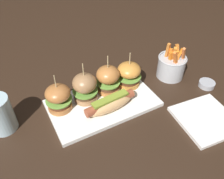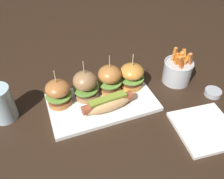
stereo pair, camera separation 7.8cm
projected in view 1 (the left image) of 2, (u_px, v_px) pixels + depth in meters
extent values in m
plane|color=black|center=(103.00, 105.00, 0.80)|extent=(3.00, 3.00, 0.00)
cube|color=white|center=(103.00, 103.00, 0.80)|extent=(0.36, 0.21, 0.01)
ellipsoid|color=#E0AB6D|center=(110.00, 104.00, 0.75)|extent=(0.17, 0.07, 0.05)
cylinder|color=brown|center=(110.00, 103.00, 0.75)|extent=(0.18, 0.04, 0.03)
cube|color=olive|center=(110.00, 99.00, 0.74)|extent=(0.13, 0.04, 0.01)
cylinder|color=#AC6834|center=(60.00, 106.00, 0.77)|extent=(0.08, 0.08, 0.02)
cylinder|color=#5C2F1B|center=(59.00, 102.00, 0.76)|extent=(0.07, 0.07, 0.02)
cylinder|color=#6B9E3D|center=(59.00, 100.00, 0.75)|extent=(0.09, 0.09, 0.00)
ellipsoid|color=#AC6834|center=(58.00, 93.00, 0.73)|extent=(0.08, 0.08, 0.05)
cylinder|color=tan|center=(56.00, 83.00, 0.70)|extent=(0.00, 0.00, 0.06)
cylinder|color=#9A6F47|center=(86.00, 97.00, 0.80)|extent=(0.08, 0.08, 0.02)
cylinder|color=#493320|center=(85.00, 93.00, 0.79)|extent=(0.07, 0.07, 0.02)
cylinder|color=#609338|center=(85.00, 91.00, 0.78)|extent=(0.09, 0.09, 0.00)
ellipsoid|color=#9A6F47|center=(84.00, 83.00, 0.76)|extent=(0.08, 0.08, 0.06)
cylinder|color=tan|center=(83.00, 72.00, 0.73)|extent=(0.00, 0.00, 0.06)
cylinder|color=#B46E36|center=(108.00, 88.00, 0.83)|extent=(0.08, 0.08, 0.02)
cylinder|color=brown|center=(108.00, 84.00, 0.82)|extent=(0.07, 0.07, 0.02)
cylinder|color=#6B9E3D|center=(108.00, 82.00, 0.81)|extent=(0.09, 0.09, 0.00)
ellipsoid|color=#B46E36|center=(108.00, 75.00, 0.79)|extent=(0.08, 0.08, 0.06)
cylinder|color=tan|center=(108.00, 64.00, 0.76)|extent=(0.00, 0.00, 0.06)
cylinder|color=#CD8536|center=(128.00, 82.00, 0.86)|extent=(0.08, 0.08, 0.02)
cylinder|color=#512C18|center=(129.00, 78.00, 0.85)|extent=(0.08, 0.08, 0.02)
cylinder|color=#6B9E3D|center=(129.00, 76.00, 0.84)|extent=(0.09, 0.09, 0.00)
ellipsoid|color=#CD8536|center=(129.00, 70.00, 0.82)|extent=(0.08, 0.08, 0.05)
cylinder|color=tan|center=(130.00, 60.00, 0.80)|extent=(0.00, 0.00, 0.06)
cylinder|color=#B7BABF|center=(171.00, 67.00, 0.90)|extent=(0.10, 0.10, 0.08)
torus|color=#B7BABF|center=(173.00, 58.00, 0.87)|extent=(0.11, 0.11, 0.01)
cube|color=orange|center=(170.00, 60.00, 0.87)|extent=(0.03, 0.02, 0.06)
cube|color=orange|center=(172.00, 57.00, 0.88)|extent=(0.02, 0.03, 0.07)
cube|color=orange|center=(171.00, 55.00, 0.88)|extent=(0.04, 0.03, 0.07)
cube|color=orange|center=(182.00, 55.00, 0.87)|extent=(0.04, 0.03, 0.09)
cube|color=orange|center=(174.00, 56.00, 0.87)|extent=(0.03, 0.04, 0.09)
cube|color=orange|center=(175.00, 61.00, 0.85)|extent=(0.04, 0.02, 0.08)
cube|color=orange|center=(173.00, 57.00, 0.87)|extent=(0.02, 0.04, 0.08)
cube|color=orange|center=(177.00, 56.00, 0.86)|extent=(0.02, 0.03, 0.09)
cube|color=orange|center=(167.00, 54.00, 0.88)|extent=(0.02, 0.02, 0.09)
cube|color=orange|center=(170.00, 59.00, 0.87)|extent=(0.02, 0.01, 0.06)
cube|color=orange|center=(178.00, 57.00, 0.87)|extent=(0.04, 0.02, 0.08)
cylinder|color=#A8AAB2|center=(207.00, 84.00, 0.87)|extent=(0.06, 0.06, 0.02)
cylinder|color=beige|center=(207.00, 83.00, 0.87)|extent=(0.05, 0.05, 0.00)
cube|color=white|center=(206.00, 119.00, 0.75)|extent=(0.19, 0.19, 0.01)
cylinder|color=silver|center=(0.00, 115.00, 0.69)|extent=(0.08, 0.08, 0.12)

